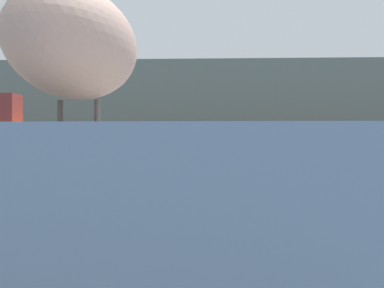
% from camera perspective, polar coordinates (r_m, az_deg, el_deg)
% --- Properties ---
extents(hillside_backdrop, '(140.00, 16.51, 9.30)m').
position_cam_1_polar(hillside_backdrop, '(65.97, 2.79, 3.15)').
color(hillside_backdrop, '#7F755B').
rests_on(hillside_backdrop, ground).
extents(pier_dock, '(2.74, 2.49, 0.88)m').
position_cam_1_polar(pier_dock, '(2.83, -11.18, -7.85)').
color(pier_dock, gray).
rests_on(pier_dock, ground).
extents(pelican, '(0.65, 1.35, 0.91)m').
position_cam_1_polar(pelican, '(2.83, -11.25, 9.58)').
color(pelican, gray).
rests_on(pelican, pier_dock).
extents(mooring_buoy, '(0.64, 0.64, 0.64)m').
position_cam_1_polar(mooring_buoy, '(15.63, 2.31, -2.01)').
color(mooring_buoy, red).
rests_on(mooring_buoy, ground).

